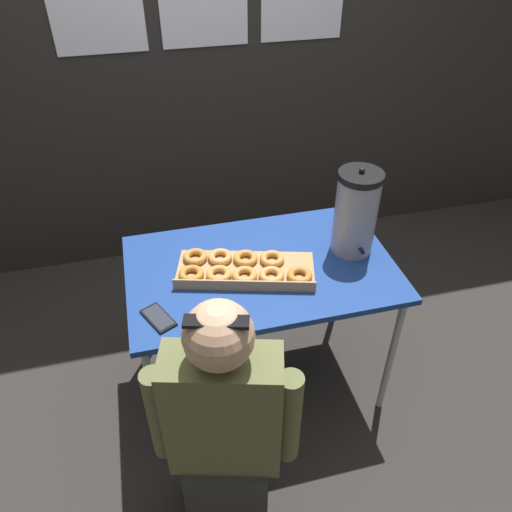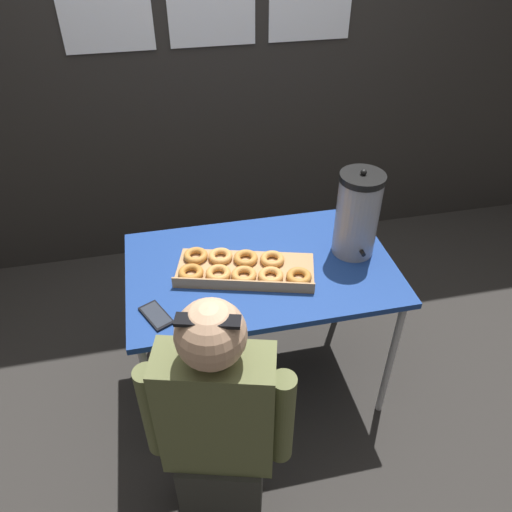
% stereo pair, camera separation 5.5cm
% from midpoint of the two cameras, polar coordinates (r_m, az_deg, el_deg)
% --- Properties ---
extents(ground_plane, '(12.00, 12.00, 0.00)m').
position_cam_midpoint_polar(ground_plane, '(2.69, -0.14, -13.50)').
color(ground_plane, '#2D2B28').
extents(back_wall, '(6.00, 0.11, 2.68)m').
position_cam_midpoint_polar(back_wall, '(3.02, -6.50, 23.20)').
color(back_wall, '#282623').
rests_on(back_wall, ground).
extents(folding_table, '(1.15, 0.72, 0.74)m').
position_cam_midpoint_polar(folding_table, '(2.19, -0.17, -2.29)').
color(folding_table, navy).
rests_on(folding_table, ground).
extents(donut_box, '(0.63, 0.39, 0.05)m').
position_cam_midpoint_polar(donut_box, '(2.11, -2.32, -1.49)').
color(donut_box, tan).
rests_on(donut_box, folding_table).
extents(coffee_urn, '(0.19, 0.21, 0.41)m').
position_cam_midpoint_polar(coffee_urn, '(2.18, 10.62, 4.90)').
color(coffee_urn, '#939399').
rests_on(coffee_urn, folding_table).
extents(cell_phone, '(0.14, 0.17, 0.01)m').
position_cam_midpoint_polar(cell_phone, '(1.96, -11.91, -6.94)').
color(cell_phone, black).
rests_on(cell_phone, folding_table).
extents(person_seated, '(0.50, 0.29, 1.16)m').
position_cam_midpoint_polar(person_seated, '(1.84, -4.47, -19.44)').
color(person_seated, '#33332D').
rests_on(person_seated, ground).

